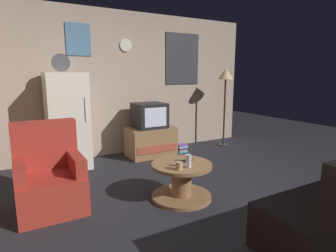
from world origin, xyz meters
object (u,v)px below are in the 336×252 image
object	(u,v)px
tv_stand	(151,142)
coffee_table	(182,181)
mug_ceramic_white	(188,158)
mug_ceramic_tan	(179,166)
fridge	(67,121)
crt_tv	(149,115)
wine_glass	(189,161)
armchair	(50,179)
remote_control	(186,161)
book_stack	(181,148)
standing_lamp	(226,80)

from	to	relation	value
tv_stand	coffee_table	world-z (taller)	tv_stand
mug_ceramic_white	mug_ceramic_tan	distance (m)	0.30
fridge	crt_tv	distance (m)	1.39
coffee_table	mug_ceramic_white	size ratio (longest dim) A/B	8.00
tv_stand	wine_glass	xyz separation A→B (m)	(-0.46, -1.95, 0.25)
mug_ceramic_white	armchair	distance (m)	1.58
remote_control	book_stack	distance (m)	1.97
wine_glass	book_stack	bearing A→B (deg)	60.06
coffee_table	mug_ceramic_white	bearing A→B (deg)	4.44
coffee_table	mug_ceramic_tan	xyz separation A→B (m)	(-0.14, -0.18, 0.26)
remote_control	mug_ceramic_tan	bearing A→B (deg)	-137.59
wine_glass	mug_ceramic_white	bearing A→B (deg)	58.76
tv_stand	standing_lamp	size ratio (longest dim) A/B	0.53
mug_ceramic_tan	book_stack	bearing A→B (deg)	57.18
crt_tv	armchair	xyz separation A→B (m)	(-1.84, -1.29, -0.41)
fridge	remote_control	world-z (taller)	fridge
crt_tv	book_stack	world-z (taller)	crt_tv
remote_control	armchair	xyz separation A→B (m)	(-1.49, 0.46, -0.11)
standing_lamp	mug_ceramic_tan	distance (m)	3.08
armchair	crt_tv	bearing A→B (deg)	35.00
crt_tv	standing_lamp	xyz separation A→B (m)	(1.68, -0.06, 0.61)
crt_tv	standing_lamp	world-z (taller)	standing_lamp
mug_ceramic_white	remote_control	size ratio (longest dim) A/B	0.60
coffee_table	armchair	distance (m)	1.49
standing_lamp	book_stack	size ratio (longest dim) A/B	7.51
crt_tv	wine_glass	world-z (taller)	crt_tv
standing_lamp	coffee_table	size ratio (longest dim) A/B	2.21
wine_glass	book_stack	xyz separation A→B (m)	(1.08, 1.87, -0.43)
tv_stand	book_stack	distance (m)	0.64
crt_tv	coffee_table	bearing A→B (deg)	-103.69
armchair	standing_lamp	bearing A→B (deg)	19.17
standing_lamp	tv_stand	bearing A→B (deg)	177.80
mug_ceramic_tan	wine_glass	bearing A→B (deg)	4.23
standing_lamp	coffee_table	distance (m)	2.95
fridge	armchair	bearing A→B (deg)	-108.31
mug_ceramic_tan	remote_control	bearing A→B (deg)	42.15
crt_tv	remote_control	distance (m)	1.81
fridge	mug_ceramic_white	xyz separation A→B (m)	(1.05, -1.83, -0.28)
tv_stand	mug_ceramic_white	size ratio (longest dim) A/B	9.33
remote_control	book_stack	world-z (taller)	remote_control
fridge	tv_stand	bearing A→B (deg)	-2.33
standing_lamp	wine_glass	bearing A→B (deg)	-138.45
wine_glass	armchair	size ratio (longest dim) A/B	0.16
crt_tv	mug_ceramic_tan	xyz separation A→B (m)	(-0.58, -1.96, -0.27)
tv_stand	book_stack	world-z (taller)	tv_stand
tv_stand	wine_glass	bearing A→B (deg)	-103.40
fridge	armchair	xyz separation A→B (m)	(-0.44, -1.34, -0.42)
mug_ceramic_white	mug_ceramic_tan	xyz separation A→B (m)	(-0.24, -0.18, 0.00)
fridge	remote_control	xyz separation A→B (m)	(1.05, -1.80, -0.31)
crt_tv	wine_glass	xyz separation A→B (m)	(-0.44, -1.95, -0.24)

